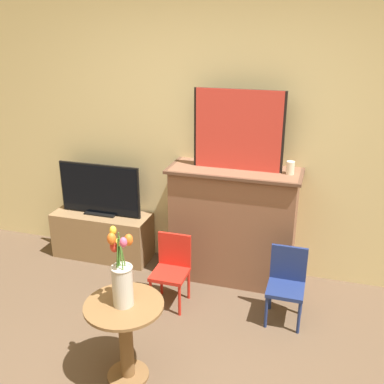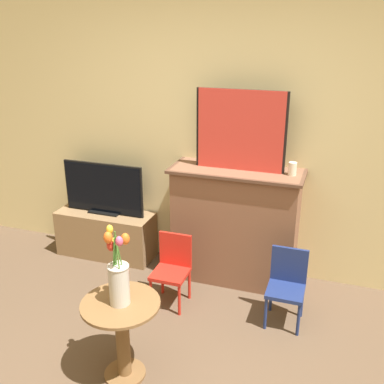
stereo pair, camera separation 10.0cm
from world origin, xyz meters
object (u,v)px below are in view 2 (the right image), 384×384
at_px(tv_monitor, 103,189).
at_px(vase_tulips, 118,276).
at_px(painting, 240,131).
at_px(chair_blue, 287,283).
at_px(chair_red, 172,266).

relative_size(tv_monitor, vase_tulips, 1.58).
bearing_deg(tv_monitor, painting, -0.37).
bearing_deg(vase_tulips, chair_blue, 45.88).
distance_m(tv_monitor, chair_red, 1.12).
height_order(tv_monitor, chair_red, tv_monitor).
height_order(chair_red, chair_blue, same).
bearing_deg(vase_tulips, painting, 74.23).
bearing_deg(painting, chair_red, -127.38).
height_order(tv_monitor, vase_tulips, vase_tulips).
bearing_deg(vase_tulips, tv_monitor, 122.46).
distance_m(chair_blue, vase_tulips, 1.39).
relative_size(tv_monitor, chair_blue, 1.39).
xyz_separation_m(chair_red, vase_tulips, (0.00, -0.90, 0.43)).
distance_m(tv_monitor, vase_tulips, 1.71).
xyz_separation_m(painting, vase_tulips, (-0.40, -1.43, -0.61)).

